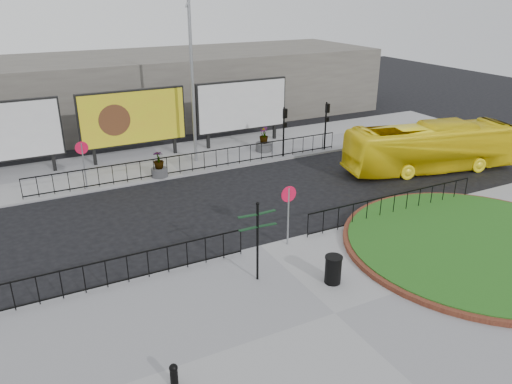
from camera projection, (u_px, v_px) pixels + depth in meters
ground at (260, 248)px, 19.74m from camera, size 90.00×90.00×0.00m
pavement_near at (335, 315)px, 15.60m from camera, size 30.00×10.00×0.12m
pavement_far at (166, 161)px, 29.59m from camera, size 44.00×6.00×0.12m
brick_edge at (477, 245)px, 19.55m from camera, size 10.40×10.40×0.18m
grass_lawn at (477, 244)px, 19.54m from camera, size 10.00×10.00×0.22m
railing_near_left at (106, 274)px, 16.69m from camera, size 10.00×0.10×1.10m
railing_near_right at (394, 205)px, 22.00m from camera, size 9.00×0.10×1.10m
railing_far at (198, 161)px, 27.56m from camera, size 18.00×0.10×1.10m
speed_sign_far at (83, 155)px, 24.63m from camera, size 0.64×0.07×2.47m
speed_sign_near at (288, 203)px, 19.11m from camera, size 0.64×0.07×2.47m
billboard_mid at (133, 118)px, 28.79m from camera, size 6.20×0.31×4.10m
billboard_right at (242, 106)px, 31.76m from camera, size 6.20×0.31×4.10m
lamp_post at (192, 80)px, 27.60m from camera, size 0.74×0.18×9.23m
signal_pole_a at (284, 124)px, 29.39m from camera, size 0.22×0.26×3.00m
signal_pole_b at (326, 119)px, 30.66m from camera, size 0.22×0.26×3.00m
building_backdrop at (122, 91)px, 36.89m from camera, size 40.00×10.00×5.00m
fingerpost_sign at (257, 234)px, 16.74m from camera, size 1.38×0.25×2.94m
bollard at (174, 374)px, 12.57m from camera, size 0.23×0.23×0.70m
litter_bin at (333, 269)px, 17.03m from camera, size 0.61×0.61×1.01m
bus at (430, 147)px, 27.68m from camera, size 9.95×4.32×2.70m
planter_b at (159, 167)px, 26.71m from camera, size 0.89×0.89×1.44m
planter_c at (264, 142)px, 30.94m from camera, size 1.00×1.00×1.54m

